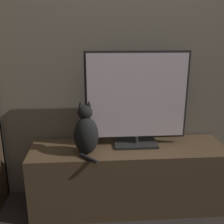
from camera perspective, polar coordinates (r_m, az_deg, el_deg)
The scene contains 4 objects.
wall_back at distance 2.21m, azimuth 3.02°, elevation 13.77°, with size 4.80×0.05×2.60m.
tv_stand at distance 2.26m, azimuth 3.47°, elevation -13.79°, with size 1.57×0.45×0.53m.
tv at distance 2.07m, azimuth 5.38°, elevation 2.66°, with size 0.81×0.21×0.76m.
cat at distance 1.98m, azimuth -5.68°, elevation -4.50°, with size 0.21×0.29×0.41m.
Camera 1 is at (-0.27, -0.97, 1.42)m, focal length 42.00 mm.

